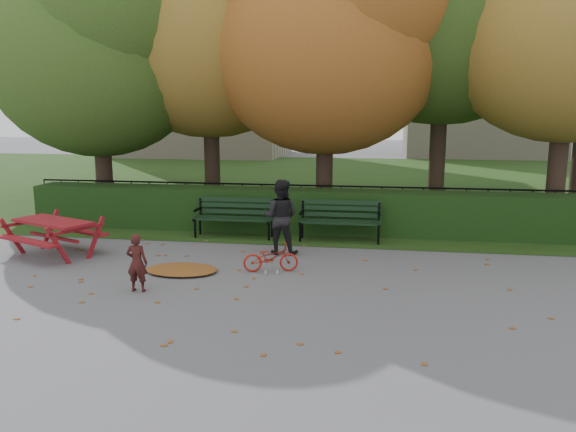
# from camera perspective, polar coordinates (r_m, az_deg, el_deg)

# --- Properties ---
(ground) EXTENTS (90.00, 90.00, 0.00)m
(ground) POSITION_cam_1_polar(r_m,az_deg,el_deg) (9.16, -3.33, -7.50)
(ground) COLOR slate
(ground) RESTS_ON ground
(grass_strip) EXTENTS (90.00, 90.00, 0.00)m
(grass_strip) POSITION_cam_1_polar(r_m,az_deg,el_deg) (22.75, 4.32, 3.55)
(grass_strip) COLOR #1C3613
(grass_strip) RESTS_ON ground
(building_left) EXTENTS (10.00, 7.00, 15.00)m
(building_left) POSITION_cam_1_polar(r_m,az_deg,el_deg) (36.46, -8.71, 18.00)
(building_left) COLOR #BFAF99
(building_left) RESTS_ON ground
(building_right) EXTENTS (9.00, 6.00, 12.00)m
(building_right) POSITION_cam_1_polar(r_m,az_deg,el_deg) (37.12, 19.30, 15.08)
(building_right) COLOR #BFAF99
(building_right) RESTS_ON ground
(hedge) EXTENTS (13.00, 0.90, 1.00)m
(hedge) POSITION_cam_1_polar(r_m,az_deg,el_deg) (13.34, 0.82, 0.56)
(hedge) COLOR black
(hedge) RESTS_ON ground
(iron_fence) EXTENTS (14.00, 0.04, 1.02)m
(iron_fence) POSITION_cam_1_polar(r_m,az_deg,el_deg) (14.11, 1.30, 1.28)
(iron_fence) COLOR black
(iron_fence) RESTS_ON ground
(tree_a) EXTENTS (5.88, 5.60, 7.48)m
(tree_a) POSITION_cam_1_polar(r_m,az_deg,el_deg) (15.84, -18.23, 16.26)
(tree_a) COLOR #302019
(tree_a) RESTS_ON ground
(tree_b) EXTENTS (6.72, 6.40, 8.79)m
(tree_b) POSITION_cam_1_polar(r_m,az_deg,el_deg) (16.04, -7.08, 19.81)
(tree_b) COLOR #302019
(tree_b) RESTS_ON ground
(tree_c) EXTENTS (6.30, 6.00, 8.00)m
(tree_c) POSITION_cam_1_polar(r_m,az_deg,el_deg) (14.61, 5.17, 18.44)
(tree_c) COLOR #302019
(tree_c) RESTS_ON ground
(tree_f) EXTENTS (6.93, 6.60, 9.19)m
(tree_f) POSITION_cam_1_polar(r_m,az_deg,el_deg) (20.09, -18.62, 18.35)
(tree_f) COLOR #302019
(tree_f) RESTS_ON ground
(bench_left) EXTENTS (1.80, 0.57, 0.88)m
(bench_left) POSITION_cam_1_polar(r_m,az_deg,el_deg) (12.82, -5.46, 0.18)
(bench_left) COLOR black
(bench_left) RESTS_ON ground
(bench_right) EXTENTS (1.80, 0.57, 0.88)m
(bench_right) POSITION_cam_1_polar(r_m,az_deg,el_deg) (12.44, 5.31, -0.15)
(bench_right) COLOR black
(bench_right) RESTS_ON ground
(picnic_table) EXTENTS (2.08, 1.91, 0.82)m
(picnic_table) POSITION_cam_1_polar(r_m,az_deg,el_deg) (12.02, -22.75, -1.15)
(picnic_table) COLOR maroon
(picnic_table) RESTS_ON ground
(leaf_pile) EXTENTS (1.44, 1.12, 0.09)m
(leaf_pile) POSITION_cam_1_polar(r_m,az_deg,el_deg) (10.28, -10.75, -5.36)
(leaf_pile) COLOR brown
(leaf_pile) RESTS_ON ground
(leaf_scatter) EXTENTS (9.00, 5.70, 0.01)m
(leaf_scatter) POSITION_cam_1_polar(r_m,az_deg,el_deg) (9.44, -2.93, -6.91)
(leaf_scatter) COLOR brown
(leaf_scatter) RESTS_ON ground
(child) EXTENTS (0.35, 0.23, 0.95)m
(child) POSITION_cam_1_polar(r_m,az_deg,el_deg) (9.27, -15.10, -4.60)
(child) COLOR #3D1613
(child) RESTS_ON ground
(adult) EXTENTS (0.77, 0.62, 1.51)m
(adult) POSITION_cam_1_polar(r_m,az_deg,el_deg) (11.23, -0.76, -0.08)
(adult) COLOR black
(adult) RESTS_ON ground
(bicycle) EXTENTS (1.04, 0.57, 0.52)m
(bicycle) POSITION_cam_1_polar(r_m,az_deg,el_deg) (10.08, -1.77, -4.24)
(bicycle) COLOR #AE1B10
(bicycle) RESTS_ON ground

